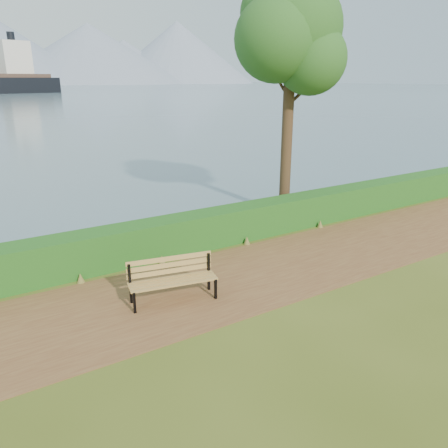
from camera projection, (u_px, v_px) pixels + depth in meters
ground at (240, 284)px, 10.33m from camera, size 140.00×140.00×0.00m
path at (234, 279)px, 10.57m from camera, size 40.00×3.40×0.01m
hedge at (189, 233)px, 12.27m from camera, size 32.00×0.85×1.00m
bench at (172, 276)px, 9.45m from camera, size 1.96×0.91×0.95m
tree at (292, 35)px, 13.74m from camera, size 4.08×3.34×7.98m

